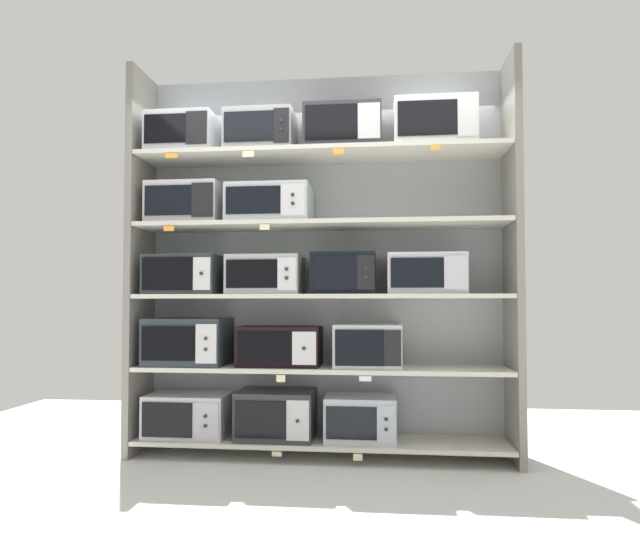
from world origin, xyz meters
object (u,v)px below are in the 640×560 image
at_px(microwave_4, 280,346).
at_px(microwave_15, 434,125).
at_px(microwave_14, 343,131).
at_px(microwave_1, 276,414).
at_px(microwave_6, 186,275).
at_px(microwave_8, 344,274).
at_px(microwave_10, 187,205).
at_px(microwave_0, 189,415).
at_px(microwave_9, 426,274).
at_px(microwave_3, 188,341).
at_px(microwave_11, 270,205).
at_px(microwave_13, 261,133).
at_px(microwave_7, 266,275).
at_px(microwave_12, 185,137).
at_px(microwave_2, 361,418).
at_px(microwave_5, 368,346).

xyz_separation_m(microwave_4, microwave_15, (1.08, 0.00, 1.53)).
distance_m(microwave_4, microwave_14, 1.58).
height_order(microwave_1, microwave_6, microwave_6).
bearing_deg(microwave_8, microwave_10, 179.98).
height_order(microwave_0, microwave_9, microwave_9).
bearing_deg(microwave_3, microwave_0, -2.53).
distance_m(microwave_1, microwave_11, 1.47).
distance_m(microwave_8, microwave_13, 1.17).
xyz_separation_m(microwave_9, microwave_13, (-1.16, -0.00, 1.01)).
xyz_separation_m(microwave_3, microwave_13, (0.52, -0.00, 1.49)).
xyz_separation_m(microwave_7, microwave_8, (0.55, -0.00, 0.01)).
bearing_deg(microwave_1, microwave_7, 179.93).
relative_size(microwave_6, microwave_8, 1.16).
relative_size(microwave_0, microwave_12, 1.21).
height_order(microwave_7, microwave_8, microwave_8).
xyz_separation_m(microwave_1, microwave_4, (0.02, -0.00, 0.47)).
distance_m(microwave_6, microwave_12, 1.01).
distance_m(microwave_6, microwave_7, 0.59).
xyz_separation_m(microwave_1, microwave_8, (0.48, -0.00, 0.98)).
relative_size(microwave_1, microwave_9, 1.01).
bearing_deg(microwave_12, microwave_7, -0.01).
bearing_deg(microwave_13, microwave_4, -0.09).
bearing_deg(microwave_9, microwave_2, -179.99).
bearing_deg(microwave_9, microwave_1, -179.99).
bearing_deg(microwave_6, microwave_8, -0.00).
height_order(microwave_10, microwave_14, microwave_14).
bearing_deg(microwave_10, microwave_4, -0.02).
relative_size(microwave_9, microwave_15, 0.95).
height_order(microwave_4, microwave_15, microwave_15).
bearing_deg(microwave_8, microwave_13, 179.96).
relative_size(microwave_1, microwave_10, 1.03).
xyz_separation_m(microwave_7, microwave_11, (0.03, 0.00, 0.50)).
bearing_deg(microwave_15, microwave_3, 180.00).
bearing_deg(microwave_11, microwave_10, 180.00).
bearing_deg(microwave_0, microwave_7, 0.03).
bearing_deg(microwave_7, microwave_0, -179.97).
distance_m(microwave_9, microwave_13, 1.54).
distance_m(microwave_3, microwave_14, 1.86).
height_order(microwave_4, microwave_13, microwave_13).
height_order(microwave_2, microwave_15, microwave_15).
height_order(microwave_4, microwave_9, microwave_9).
relative_size(microwave_5, microwave_15, 0.83).
relative_size(microwave_4, microwave_5, 1.25).
distance_m(microwave_10, microwave_12, 0.50).
distance_m(microwave_10, microwave_11, 0.61).
distance_m(microwave_8, microwave_12, 1.53).
bearing_deg(microwave_10, microwave_3, -0.02).
xyz_separation_m(microwave_12, microwave_13, (0.56, -0.00, 0.01)).
bearing_deg(microwave_11, microwave_12, 180.00).
relative_size(microwave_0, microwave_13, 1.19).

